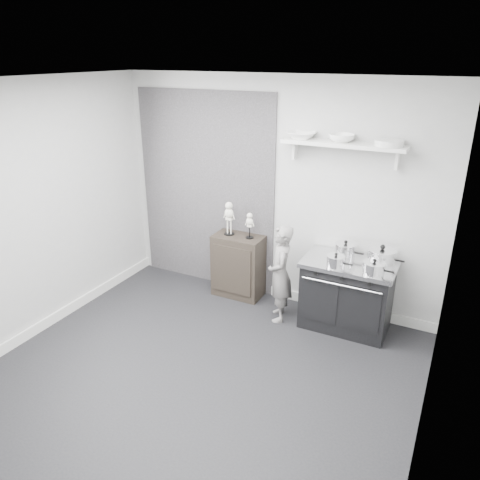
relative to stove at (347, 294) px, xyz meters
name	(u,v)px	position (x,y,z in m)	size (l,w,h in m)	color
ground	(200,373)	(-1.03, -1.48, -0.40)	(4.00, 4.00, 0.00)	black
room_shell	(194,208)	(-1.12, -1.33, 1.24)	(4.02, 3.62, 2.71)	#A6A6A3
wall_shelf	(343,145)	(-0.23, 0.20, 1.61)	(1.30, 0.26, 0.24)	silver
stove	(347,294)	(0.00, 0.00, 0.00)	(1.00, 0.62, 0.80)	black
side_cabinet	(239,266)	(-1.42, 0.13, 0.00)	(0.62, 0.36, 0.80)	black
child	(280,274)	(-0.73, -0.18, 0.17)	(0.42, 0.27, 1.15)	slate
pot_back_left	(345,250)	(-0.09, 0.11, 0.48)	(0.32, 0.23, 0.20)	white
pot_back_right	(382,257)	(0.31, 0.09, 0.49)	(0.39, 0.30, 0.23)	white
pot_front_right	(374,268)	(0.29, -0.17, 0.46)	(0.32, 0.23, 0.17)	white
pot_front_center	(336,261)	(-0.11, -0.18, 0.46)	(0.28, 0.20, 0.16)	white
skeleton_full	(229,216)	(-1.55, 0.13, 0.64)	(0.14, 0.09, 0.48)	silver
skeleton_torso	(250,224)	(-1.27, 0.13, 0.59)	(0.10, 0.07, 0.37)	silver
bowl_large	(302,135)	(-0.69, 0.19, 1.67)	(0.30, 0.30, 0.07)	white
bowl_small	(341,138)	(-0.25, 0.19, 1.68)	(0.26, 0.26, 0.08)	white
plate_stack	(389,143)	(0.23, 0.19, 1.67)	(0.28, 0.28, 0.06)	silver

